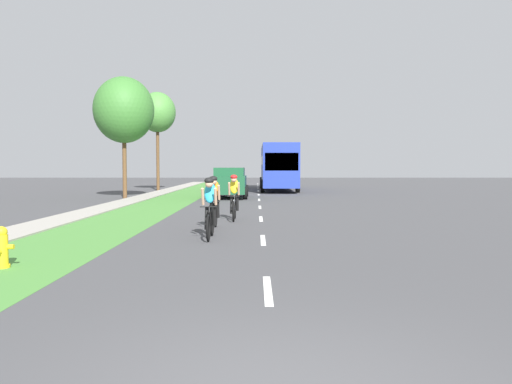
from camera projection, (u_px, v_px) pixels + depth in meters
name	position (u px, v px, depth m)	size (l,w,h in m)	color
ground_plane	(262.00, 205.00, 23.82)	(120.00, 120.00, 0.00)	#424244
grass_verge	(161.00, 205.00, 23.84)	(2.77, 70.00, 0.01)	#478438
sidewalk_concrete	(117.00, 205.00, 23.85)	(1.43, 70.00, 0.10)	#9E998E
lane_markings_center	(261.00, 200.00, 27.82)	(0.12, 52.71, 0.01)	white
fire_hydrant_yellow	(4.00, 248.00, 9.10)	(0.44, 0.38, 0.76)	yellow
cyclist_lead	(212.00, 207.00, 12.75)	(0.42, 1.72, 1.58)	black
cyclist_trailing	(216.00, 202.00, 14.70)	(0.42, 1.72, 1.58)	black
cyclist_distant	(236.00, 197.00, 17.15)	(0.42, 1.72, 1.58)	black
suv_dark_green	(232.00, 182.00, 29.56)	(2.15, 4.70, 1.79)	#194C2D
bus_blue	(280.00, 165.00, 39.14)	(2.78, 11.60, 3.48)	#23389E
street_tree_near	(126.00, 110.00, 28.80)	(3.46, 3.46, 7.02)	brown
street_tree_far	(159.00, 113.00, 38.35)	(2.80, 2.80, 7.57)	brown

